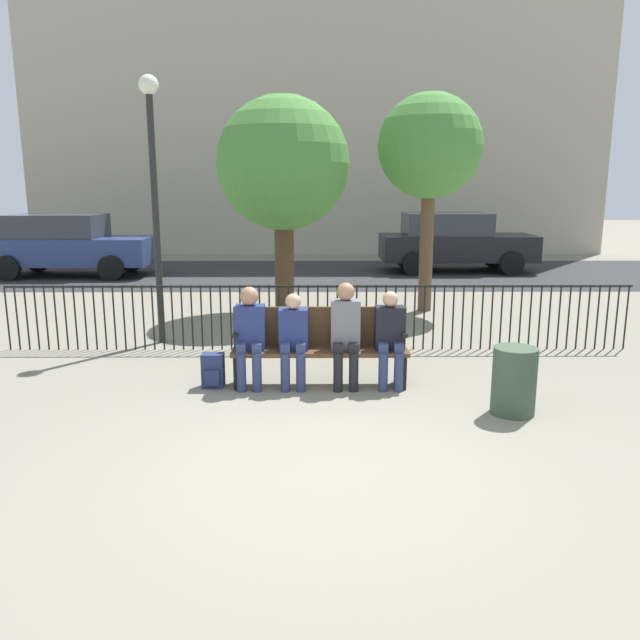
% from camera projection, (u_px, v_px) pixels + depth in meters
% --- Properties ---
extents(ground_plane, '(80.00, 80.00, 0.00)m').
position_uv_depth(ground_plane, '(322.00, 468.00, 5.27)').
color(ground_plane, gray).
extents(park_bench, '(2.07, 0.45, 0.92)m').
position_uv_depth(park_bench, '(320.00, 343.00, 7.43)').
color(park_bench, '#4C331E').
rests_on(park_bench, ground).
extents(seated_person_0, '(0.34, 0.39, 1.20)m').
position_uv_depth(seated_person_0, '(250.00, 331.00, 7.26)').
color(seated_person_0, navy).
rests_on(seated_person_0, ground).
extents(seated_person_1, '(0.34, 0.39, 1.12)m').
position_uv_depth(seated_person_1, '(293.00, 336.00, 7.27)').
color(seated_person_1, navy).
rests_on(seated_person_1, ground).
extents(seated_person_2, '(0.34, 0.39, 1.24)m').
position_uv_depth(seated_person_2, '(345.00, 330.00, 7.27)').
color(seated_person_2, black).
rests_on(seated_person_2, ground).
extents(seated_person_3, '(0.34, 0.39, 1.14)m').
position_uv_depth(seated_person_3, '(390.00, 335.00, 7.28)').
color(seated_person_3, navy).
rests_on(seated_person_3, ground).
extents(backpack, '(0.26, 0.22, 0.41)m').
position_uv_depth(backpack, '(213.00, 371.00, 7.36)').
color(backpack, navy).
rests_on(backpack, ground).
extents(fence_railing, '(9.01, 0.03, 0.95)m').
position_uv_depth(fence_railing, '(318.00, 312.00, 8.99)').
color(fence_railing, black).
rests_on(fence_railing, ground).
extents(tree_0, '(2.39, 2.39, 3.93)m').
position_uv_depth(tree_0, '(283.00, 165.00, 11.15)').
color(tree_0, '#4C3823').
rests_on(tree_0, ground).
extents(tree_1, '(1.91, 1.91, 4.01)m').
position_uv_depth(tree_1, '(430.00, 148.00, 11.34)').
color(tree_1, brown).
rests_on(tree_1, ground).
extents(lamp_post, '(0.28, 0.28, 3.87)m').
position_uv_depth(lamp_post, '(153.00, 172.00, 9.01)').
color(lamp_post, black).
rests_on(lamp_post, ground).
extents(street_surface, '(24.00, 6.00, 0.01)m').
position_uv_depth(street_surface, '(318.00, 274.00, 17.00)').
color(street_surface, '#2B2B2D').
rests_on(street_surface, ground).
extents(parked_car_0, '(4.20, 1.94, 1.62)m').
position_uv_depth(parked_car_0, '(454.00, 241.00, 17.33)').
color(parked_car_0, black).
rests_on(parked_car_0, ground).
extents(parked_car_1, '(4.20, 1.94, 1.62)m').
position_uv_depth(parked_car_1, '(67.00, 244.00, 16.42)').
color(parked_car_1, navy).
rests_on(parked_car_1, ground).
extents(building_facade, '(20.00, 6.00, 12.80)m').
position_uv_depth(building_facade, '(317.00, 76.00, 23.48)').
color(building_facade, '#B2A893').
rests_on(building_facade, ground).
extents(trash_bin, '(0.45, 0.45, 0.71)m').
position_uv_depth(trash_bin, '(514.00, 381.00, 6.47)').
color(trash_bin, '#384C38').
rests_on(trash_bin, ground).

